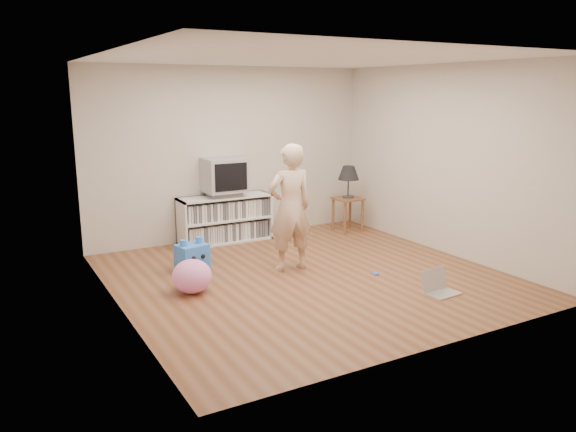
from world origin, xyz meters
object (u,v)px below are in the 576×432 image
Objects in this scene: media_unit at (225,219)px; dvd_deck at (224,194)px; laptop at (438,287)px; side_table at (348,206)px; plush_blue at (192,257)px; crt_tv at (224,175)px; plush_pink at (192,276)px; table_lamp at (349,174)px; person at (290,208)px.

dvd_deck reaches higher than media_unit.
side_table is at bearing 69.86° from laptop.
dvd_deck is 1.06× the size of plush_blue.
plush_pink is (-1.21, -1.87, -0.83)m from crt_tv.
laptop is (-0.77, -2.87, -0.87)m from table_lamp.
plush_pink is at bearing -122.79° from dvd_deck.
table_lamp reaches higher than dvd_deck.
person is at bearing -144.24° from side_table.
dvd_deck is 0.82× the size of side_table.
dvd_deck is 1.00× the size of plush_pink.
crt_tv is 1.17× the size of table_lamp.
media_unit is 2.03m from side_table.
media_unit reaches higher than side_table.
media_unit is at bearing 57.43° from plush_pink.
person is 2.02m from laptop.
side_table is at bearing -10.96° from media_unit.
table_lamp is 0.32× the size of person.
crt_tv is at bearing 57.16° from plush_pink.
dvd_deck is 0.87× the size of table_lamp.
plush_blue is (-2.15, 2.11, 0.11)m from laptop.
media_unit is at bearing 169.04° from table_lamp.
side_table is (1.99, -0.37, -0.32)m from dvd_deck.
media_unit is at bearing -81.00° from person.
plush_pink is (-0.27, -0.74, 0.01)m from plush_blue.
plush_pink reaches higher than laptop.
person is 3.98× the size of laptop.
crt_tv reaches higher than plush_pink.
dvd_deck is at bearing -90.00° from media_unit.
person is (0.17, -1.68, 0.07)m from dvd_deck.
person is (0.17, -1.68, -0.22)m from crt_tv.
person is 1.39m from plush_blue.
crt_tv is at bearing 38.09° from plush_blue.
side_table is 3.00m from laptop.
plush_pink is at bearing -154.83° from table_lamp.
person is at bearing 8.01° from plush_pink.
side_table is 0.53m from table_lamp.
media_unit is 1.76m from person.
laptop is (1.22, -3.24, -0.66)m from dvd_deck.
plush_pink is (-3.20, -1.50, -0.22)m from side_table.
media_unit is 0.87× the size of person.
dvd_deck is at bearing 57.21° from plush_pink.
table_lamp is 3.61m from plush_pink.
plush_pink is (-1.21, -1.87, -0.54)m from dvd_deck.
crt_tv is 2.03m from table_lamp.
dvd_deck is at bearing 169.48° from table_lamp.
person reaches higher than dvd_deck.
dvd_deck is 2.04m from table_lamp.
crt_tv is 2.37m from plush_pink.
table_lamp is at bearing 180.00° from side_table.
plush_blue is (-0.94, -1.15, -0.17)m from media_unit.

